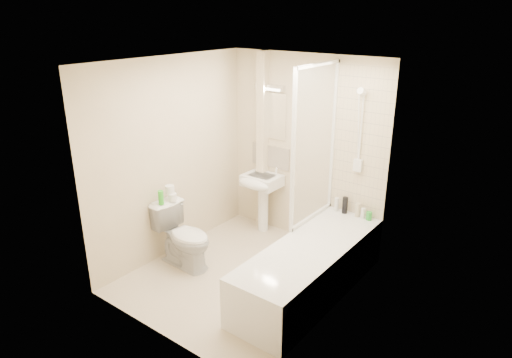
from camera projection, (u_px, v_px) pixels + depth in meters
The scene contains 24 objects.
floor at pixel (244, 276), 5.24m from camera, with size 2.50×2.50×0.00m, color beige.
wall_back at pixel (305, 151), 5.75m from camera, with size 2.20×0.02×2.40m, color beige.
wall_left at pixel (171, 159), 5.44m from camera, with size 0.02×2.50×2.40m, color beige.
wall_right at pixel (336, 203), 4.19m from camera, with size 0.02×2.50×2.40m, color beige.
ceiling at pixel (241, 62), 4.40m from camera, with size 2.20×2.50×0.02m, color white.
tile_back at pixel (361, 144), 5.24m from camera, with size 0.70×0.01×1.75m, color beige.
tile_right at pixel (346, 174), 4.27m from camera, with size 0.01×2.10×1.75m, color beige.
pipe_boxing at pixel (262, 144), 6.06m from camera, with size 0.12×0.12×2.40m, color beige.
splashback at pixel (271, 156), 6.10m from camera, with size 0.60×0.01×0.30m, color beige.
mirror at pixel (271, 116), 5.90m from camera, with size 0.46×0.01×0.60m, color white.
strip_light at pixel (270, 87), 5.76m from camera, with size 0.42×0.07×0.07m, color silver.
bathtub at pixel (310, 268), 4.86m from camera, with size 0.70×2.10×0.55m.
shower_screen at pixel (315, 145), 5.10m from camera, with size 0.04×0.92×1.80m.
shower_fixture at pixel (360, 134), 5.16m from camera, with size 0.10×0.16×0.99m.
pedestal_sink at pixel (260, 187), 6.06m from camera, with size 0.48×0.46×0.93m.
bottle_white_a at pixel (337, 204), 5.58m from camera, with size 0.05×0.05×0.17m, color silver.
bottle_black_b at pixel (345, 205), 5.51m from camera, with size 0.07×0.07×0.20m, color black.
bottle_cream at pixel (358, 210), 5.42m from camera, with size 0.06×0.06×0.17m, color beige.
bottle_white_b at pixel (363, 213), 5.38m from camera, with size 0.05×0.05×0.12m, color white.
bottle_green at pixel (369, 216), 5.35m from camera, with size 0.07×0.07×0.10m, color green.
toilet at pixel (184, 236), 5.35m from camera, with size 0.76×0.46×0.75m, color white.
toilet_roll_lower at pixel (172, 197), 5.37m from camera, with size 0.10×0.10×0.09m, color white.
toilet_roll_upper at pixel (170, 189), 5.36m from camera, with size 0.11×0.11×0.09m, color white.
green_bottle at pixel (161, 198), 5.26m from camera, with size 0.06×0.06×0.17m, color green.
Camera 1 is at (2.84, -3.51, 2.87)m, focal length 32.00 mm.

